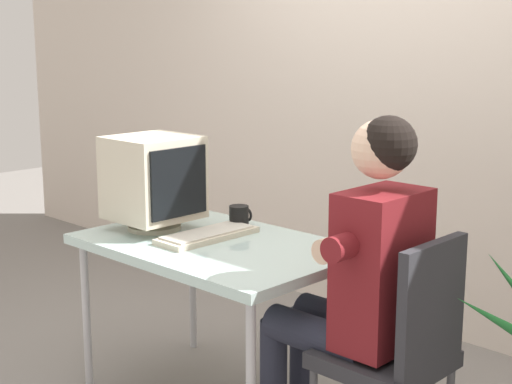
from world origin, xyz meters
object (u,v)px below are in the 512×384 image
crt_monitor (154,179)px  office_chair (400,346)px  desk_mug (239,216)px  keyboard (207,235)px  person_seated (356,276)px  desk (216,253)px

crt_monitor → office_chair: crt_monitor is taller
crt_monitor → desk_mug: size_ratio=4.21×
keyboard → person_seated: bearing=2.7°
keyboard → office_chair: 1.00m
desk → crt_monitor: bearing=-172.8°
keyboard → desk: bearing=-9.9°
crt_monitor → person_seated: 1.09m
crt_monitor → office_chair: (1.26, 0.09, -0.45)m
desk → person_seated: person_seated is taller
desk → person_seated: size_ratio=0.88×
desk → crt_monitor: crt_monitor is taller
office_chair → desk_mug: size_ratio=9.08×
office_chair → desk_mug: bearing=168.7°
desk_mug → person_seated: bearing=-13.9°
office_chair → person_seated: person_seated is taller
office_chair → crt_monitor: bearing=-175.8°
desk → person_seated: (0.70, 0.05, 0.04)m
office_chair → person_seated: 0.29m
desk → crt_monitor: size_ratio=2.74×
crt_monitor → person_seated: bearing=5.0°
desk → person_seated: bearing=3.9°
desk → crt_monitor: 0.46m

